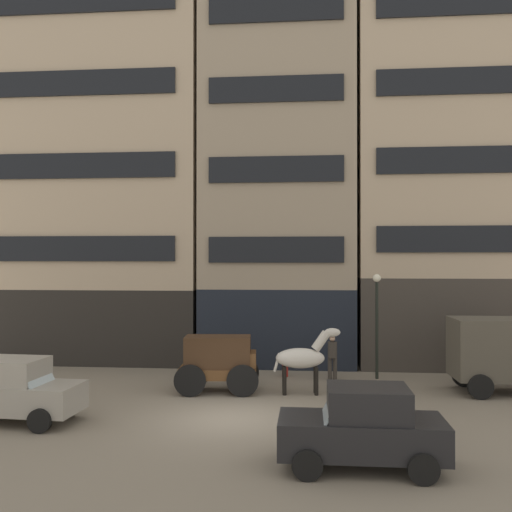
# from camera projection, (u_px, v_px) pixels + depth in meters

# --- Properties ---
(ground_plane) EXTENTS (120.00, 120.00, 0.00)m
(ground_plane) POSITION_uv_depth(u_px,v_px,m) (233.00, 418.00, 16.75)
(ground_plane) COLOR slate
(building_far_left) EXTENTS (10.19, 6.13, 18.37)m
(building_far_left) POSITION_uv_depth(u_px,v_px,m) (107.00, 167.00, 27.67)
(building_far_left) COLOR black
(building_far_left) RESTS_ON ground_plane
(building_center_left) EXTENTS (7.32, 6.13, 17.53)m
(building_center_left) POSITION_uv_depth(u_px,v_px,m) (279.00, 173.00, 26.91)
(building_center_left) COLOR black
(building_center_left) RESTS_ON ground_plane
(building_center_right) EXTENTS (8.47, 6.13, 17.44)m
(building_center_right) POSITION_uv_depth(u_px,v_px,m) (442.00, 171.00, 26.23)
(building_center_right) COLOR #38332D
(building_center_right) RESTS_ON ground_plane
(cargo_wagon) EXTENTS (3.01, 1.72, 1.98)m
(cargo_wagon) POSITION_uv_depth(u_px,v_px,m) (219.00, 360.00, 20.08)
(cargo_wagon) COLOR brown
(cargo_wagon) RESTS_ON ground_plane
(draft_horse) EXTENTS (2.35, 0.73, 2.30)m
(draft_horse) POSITION_uv_depth(u_px,v_px,m) (303.00, 357.00, 19.82)
(draft_horse) COLOR beige
(draft_horse) RESTS_ON ground_plane
(delivery_truck_near) EXTENTS (4.38, 2.20, 2.62)m
(delivery_truck_near) POSITION_uv_depth(u_px,v_px,m) (511.00, 353.00, 19.91)
(delivery_truck_near) COLOR maroon
(delivery_truck_near) RESTS_ON ground_plane
(sedan_dark) EXTENTS (3.79, 2.04, 1.83)m
(sedan_dark) POSITION_uv_depth(u_px,v_px,m) (15.00, 391.00, 16.34)
(sedan_dark) COLOR gray
(sedan_dark) RESTS_ON ground_plane
(sedan_light) EXTENTS (3.71, 1.87, 1.83)m
(sedan_light) POSITION_uv_depth(u_px,v_px,m) (363.00, 428.00, 12.73)
(sedan_light) COLOR black
(sedan_light) RESTS_ON ground_plane
(pedestrian_officer) EXTENTS (0.45, 0.45, 1.79)m
(pedestrian_officer) POSITION_uv_depth(u_px,v_px,m) (332.00, 354.00, 22.22)
(pedestrian_officer) COLOR #38332D
(pedestrian_officer) RESTS_ON ground_plane
(streetlamp_curbside) EXTENTS (0.32, 0.32, 4.12)m
(streetlamp_curbside) POSITION_uv_depth(u_px,v_px,m) (377.00, 311.00, 22.37)
(streetlamp_curbside) COLOR black
(streetlamp_curbside) RESTS_ON ground_plane
(fire_hydrant_curbside) EXTENTS (0.24, 0.24, 0.83)m
(fire_hydrant_curbside) POSITION_uv_depth(u_px,v_px,m) (285.00, 366.00, 22.78)
(fire_hydrant_curbside) COLOR maroon
(fire_hydrant_curbside) RESTS_ON ground_plane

